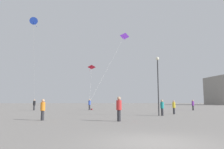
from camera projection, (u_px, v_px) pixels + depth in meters
ground_plane at (157, 143)px, 7.75m from camera, size 300.00×300.00×0.00m
person_in_blue at (90, 104)px, 36.48m from camera, size 0.41×0.41×1.87m
person_in_teal at (162, 107)px, 21.99m from camera, size 0.36×0.36×1.65m
person_in_yellow at (174, 107)px, 24.69m from camera, size 0.35×0.35×1.60m
person_in_orange at (43, 109)px, 16.72m from camera, size 0.36×0.36×1.67m
person_in_black at (34, 104)px, 34.80m from camera, size 0.39×0.39×1.80m
person_in_red at (119, 108)px, 15.97m from camera, size 0.40×0.40×1.85m
person_in_purple at (193, 105)px, 34.80m from camera, size 0.38×0.38×1.73m
kite_cobalt_diamond at (34, 22)px, 27.72m from camera, size 2.53×9.33×11.07m
kite_violet_delta at (124, 37)px, 46.59m from camera, size 8.19×8.64×14.93m
kite_crimson_delta at (91, 68)px, 42.30m from camera, size 1.20×5.38×7.28m
lamppost_east at (158, 77)px, 22.24m from camera, size 0.36×0.36×6.16m
handbag_beside_flyer at (91, 109)px, 36.49m from camera, size 0.35×0.28×0.24m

